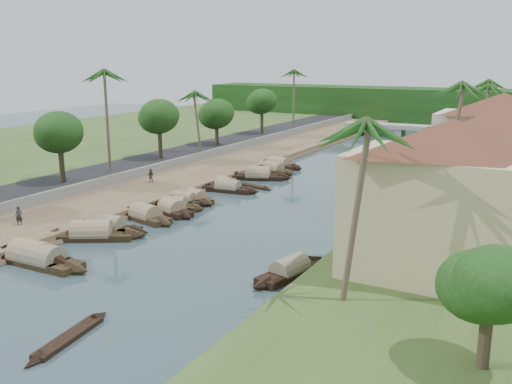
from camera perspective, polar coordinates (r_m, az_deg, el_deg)
The scene contains 46 objects.
ground at distance 48.51m, azimuth -4.31°, elevation -4.84°, with size 220.00×220.00×0.00m, color #33464C.
left_bank at distance 73.13m, azimuth -6.39°, elevation 1.64°, with size 10.00×180.00×0.80m, color brown.
right_bank at distance 60.72m, azimuth 21.87°, elevation -1.47°, with size 16.00×180.00×1.20m, color #334C1E.
road at distance 78.18m, azimuth -11.52°, elevation 2.43°, with size 8.00×180.00×1.40m, color black.
retaining_wall at distance 75.40m, azimuth -9.03°, elevation 2.65°, with size 0.40×180.00×1.10m, color slate.
far_left_fill at distance 97.19m, azimuth -23.63°, elevation 3.66°, with size 45.00×220.00×1.35m, color #334C1E.
treeline at distance 141.34m, azimuth 18.39°, elevation 8.13°, with size 120.00×14.00×8.00m.
bridge at distance 114.25m, azimuth 15.71°, elevation 6.09°, with size 28.00×4.00×2.40m.
building_near at distance 38.16m, azimuth 18.48°, elevation -0.55°, with size 14.85×14.85×10.20m.
building_mid at distance 53.65m, azimuth 22.63°, elevation 2.68°, with size 14.11×14.11×9.70m.
building_far at distance 67.49m, azimuth 23.14°, elevation 4.84°, with size 15.59×15.59×10.20m.
sampan_0 at distance 45.50m, azimuth -20.65°, elevation -6.37°, with size 9.54×2.24×2.47m.
sampan_1 at distance 46.38m, azimuth -21.53°, elevation -6.07°, with size 8.86×2.44×2.57m.
sampan_2 at distance 50.52m, azimuth -16.09°, elevation -4.09°, with size 9.27×6.58×2.50m.
sampan_3 at distance 52.15m, azimuth -14.67°, elevation -3.47°, with size 8.68×3.18×2.28m.
sampan_4 at distance 55.18m, azimuth -10.99°, elevation -2.35°, with size 8.34×3.79×2.31m.
sampan_5 at distance 56.87m, azimuth -8.42°, elevation -1.78°, with size 7.04×3.97×2.21m.
sampan_6 at distance 58.22m, azimuth -8.16°, elevation -1.43°, with size 6.75×3.26×2.00m.
sampan_7 at distance 60.65m, azimuth -7.15°, elevation -0.80°, with size 6.53×1.67×1.79m.
sampan_8 at distance 61.25m, azimuth -6.02°, elevation -0.63°, with size 6.32×3.56×1.96m.
sampan_9 at distance 65.63m, azimuth -2.83°, elevation 0.37°, with size 8.12×2.39×2.05m.
sampan_10 at distance 67.15m, azimuth -3.07°, elevation 0.67°, with size 7.09×4.67×2.02m.
sampan_11 at distance 72.30m, azimuth 0.19°, elevation 1.61°, with size 8.97×5.01×2.50m.
sampan_12 at distance 76.84m, azimuth 1.75°, elevation 2.29°, with size 7.88×3.87×1.91m.
sampan_13 at distance 80.05m, azimuth 2.29°, elevation 2.74°, with size 8.36×3.08×2.24m.
sampan_14 at distance 40.64m, azimuth 3.40°, elevation -7.87°, with size 3.26×8.36×2.02m.
sampan_15 at distance 53.59m, azimuth 10.28°, elevation -2.79°, with size 3.09×7.97×2.11m.
sampan_16 at distance 67.42m, azimuth 14.24°, elevation 0.32°, with size 3.32×7.62×1.88m.
canoe_0 at distance 33.84m, azimuth -18.19°, elevation -13.67°, with size 1.83×7.01×0.92m.
canoe_1 at distance 52.08m, azimuth -13.14°, elevation -3.77°, with size 5.19×0.87×0.84m.
canoe_2 at distance 68.02m, azimuth -0.39°, elevation 0.58°, with size 6.17×2.30×0.89m.
palm_0 at distance 31.71m, azimuth 9.73°, elevation 6.47°, with size 3.20×3.20×12.00m.
palm_1 at distance 45.43m, azimuth 16.78°, elevation 5.66°, with size 3.20×3.20×10.01m.
palm_2 at distance 59.94m, azimuth 19.05°, elevation 9.91°, with size 3.20×3.20×12.88m.
palm_3 at distance 76.33m, azimuth 21.94°, elevation 9.62°, with size 3.20×3.20×12.04m.
palm_5 at distance 71.88m, azimuth -14.92°, elevation 11.34°, with size 3.20×3.20×13.63m.
palm_6 at distance 83.94m, azimuth -5.78°, elevation 9.72°, with size 3.20×3.20×10.26m.
palm_7 at distance 94.36m, azimuth 22.09°, elevation 10.10°, with size 3.20×3.20×11.99m.
palm_8 at distance 108.92m, azimuth 3.83°, elevation 11.87°, with size 3.20×3.20×12.85m.
tree_2 at distance 66.99m, azimuth -19.08°, elevation 5.58°, with size 5.27×5.27×7.77m.
tree_3 at distance 79.93m, azimuth -9.66°, elevation 7.38°, with size 5.39×5.39×7.99m.
tree_4 at distance 91.93m, azimuth -3.97°, elevation 7.74°, with size 5.44×5.44×7.12m.
tree_5 at distance 105.16m, azimuth 0.59°, elevation 8.99°, with size 5.18×5.18×7.99m.
tree_7 at distance 27.68m, azimuth 22.37°, elevation -8.73°, with size 4.03×4.03×5.69m.
person_near at distance 53.78m, azimuth -22.62°, elevation -2.21°, with size 0.61×0.40×1.68m, color #222229.
person_far at distance 67.97m, azimuth -10.50°, elevation 1.63°, with size 0.77×0.60×1.58m, color #333024.
Camera 1 is at (25.16, -38.65, 15.07)m, focal length 40.00 mm.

